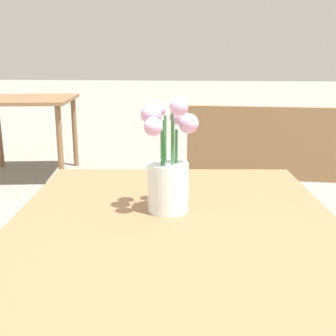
# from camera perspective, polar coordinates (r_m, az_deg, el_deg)

# --- Properties ---
(table_front) EXTENTS (0.92, 1.03, 0.72)m
(table_front) POSITION_cam_1_polar(r_m,az_deg,el_deg) (1.12, 0.86, -11.26)
(table_front) COLOR brown
(table_front) RESTS_ON ground_plane
(flower_vase) EXTENTS (0.15, 0.15, 0.31)m
(flower_vase) POSITION_cam_1_polar(r_m,az_deg,el_deg) (1.10, -0.01, -0.69)
(flower_vase) COLOR silver
(flower_vase) RESTS_ON table_front
(table_back) EXTENTS (1.02, 1.02, 0.75)m
(table_back) POSITION_cam_1_polar(r_m,az_deg,el_deg) (4.18, -18.90, 7.60)
(table_back) COLOR brown
(table_back) RESTS_ON ground_plane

